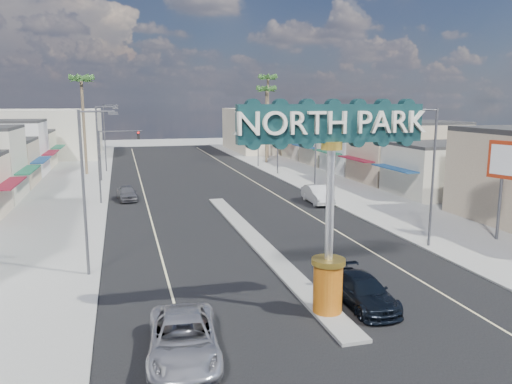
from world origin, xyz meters
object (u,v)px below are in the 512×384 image
streetlight_r_mid (314,145)px  suv_right (363,291)px  palm_left_far (81,84)px  palm_right_mid (267,93)px  gateway_sign (331,184)px  traffic_signal_left (116,145)px  streetlight_l_near (87,185)px  palm_right_far (268,83)px  car_parked_left (127,193)px  streetlight_r_far (257,132)px  traffic_signal_right (264,142)px  streetlight_r_near (431,171)px  streetlight_l_far (106,134)px  bank_pylon_sign (503,165)px  suv_left (183,339)px  car_parked_right (318,194)px  streetlight_l_mid (100,150)px

streetlight_r_mid → suv_right: size_ratio=1.85×
palm_left_far → palm_right_mid: bearing=13.0°
gateway_sign → traffic_signal_left: (-9.18, 42.02, -1.65)m
streetlight_l_near → streetlight_r_mid: (20.87, 20.00, 0.00)m
palm_right_far → car_parked_left: bearing=-127.1°
car_parked_left → streetlight_r_far: bearing=42.1°
traffic_signal_right → streetlight_r_mid: streetlight_r_mid is taller
traffic_signal_right → streetlight_r_near: size_ratio=0.67×
streetlight_l_far → streetlight_r_mid: bearing=-46.5°
streetlight_l_near → traffic_signal_right: bearing=60.0°
streetlight_r_mid → palm_right_mid: palm_right_mid is taller
car_parked_left → bank_pylon_sign: size_ratio=0.63×
streetlight_r_mid → palm_right_far: (4.57, 32.00, 7.32)m
streetlight_l_far → suv_left: streetlight_l_far is taller
palm_right_far → car_parked_right: size_ratio=2.80×
palm_left_far → car_parked_right: bearing=-48.4°
streetlight_r_mid → palm_right_far: bearing=81.9°
streetlight_l_far → suv_right: 51.22m
palm_right_far → streetlight_l_mid: bearing=-128.5°
streetlight_r_near → car_parked_right: streetlight_r_near is taller
streetlight_l_far → streetlight_r_far: (20.87, 0.00, 0.00)m
traffic_signal_left → suv_right: size_ratio=1.24×
car_parked_left → gateway_sign: bearing=-80.2°
palm_left_far → car_parked_left: size_ratio=3.10×
palm_left_far → suv_right: 50.96m
gateway_sign → streetlight_l_mid: size_ratio=1.02×
car_parked_left → car_parked_right: (17.24, -6.09, 0.11)m
suv_left → car_parked_left: (-1.56, 31.51, -0.06)m
traffic_signal_left → car_parked_right: (18.18, -18.77, -3.45)m
traffic_signal_right → palm_left_far: size_ratio=0.46×
traffic_signal_right → streetlight_l_mid: (-19.62, -13.99, 0.79)m
traffic_signal_right → palm_right_far: palm_right_far is taller
suv_left → car_parked_right: (15.68, 25.43, 0.05)m
streetlight_l_near → streetlight_r_near: size_ratio=1.00×
streetlight_l_far → car_parked_right: 33.35m
traffic_signal_right → streetlight_r_near: 34.03m
traffic_signal_left → suv_right: 43.12m
streetlight_r_near → suv_left: bearing=-149.2°
streetlight_r_near → suv_right: bearing=-138.4°
streetlight_l_mid → streetlight_r_far: 30.32m
streetlight_l_near → car_parked_left: 21.87m
streetlight_r_mid → suv_left: size_ratio=1.61×
suv_right → streetlight_l_near: bearing=148.6°
streetlight_l_mid → streetlight_l_far: (0.00, 22.00, 0.00)m
traffic_signal_right → streetlight_r_far: streetlight_r_far is taller
palm_right_far → streetlight_l_far: bearing=-158.5°
palm_right_far → streetlight_r_near: bearing=-95.0°
streetlight_r_near → palm_right_mid: palm_right_mid is taller
palm_right_mid → palm_right_far: (2.00, 6.00, 1.78)m
traffic_signal_left → palm_left_far: size_ratio=0.46×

